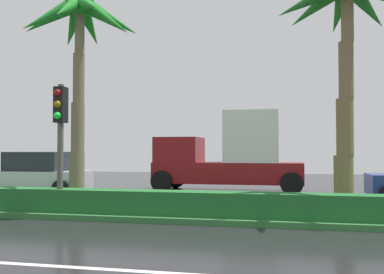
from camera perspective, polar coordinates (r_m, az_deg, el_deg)
The scene contains 8 objects.
ground_plane at distance 13.45m, azimuth 20.50°, elevation -9.48°, with size 90.00×42.00×0.10m, color black.
median_strip at distance 12.45m, azimuth 21.17°, elevation -9.52°, with size 85.50×4.00×0.15m, color #2D6B33.
median_hedge at distance 11.03m, azimuth 22.28°, elevation -8.57°, with size 76.50×0.70×0.60m.
palm_tree_mid_left at distance 14.53m, azimuth -14.45°, elevation 13.46°, with size 3.85×3.92×6.76m.
palm_tree_centre_left at distance 12.71m, azimuth 19.30°, elevation 14.76°, with size 3.87×3.81×6.55m.
traffic_signal_median_left at distance 12.20m, azimuth -16.79°, elevation 1.66°, with size 0.28×0.43×3.40m.
car_in_traffic_leading at distance 18.76m, azimuth -19.65°, elevation -4.57°, with size 4.30×2.02×1.72m.
box_truck_lead at distance 19.30m, azimuth 4.97°, elevation -2.44°, with size 6.40×2.64×3.46m.
Camera 1 is at (-1.89, -4.19, 1.79)m, focal length 40.95 mm.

